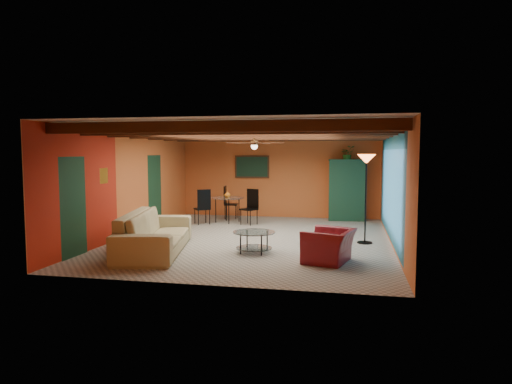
% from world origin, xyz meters
% --- Properties ---
extents(room, '(6.52, 8.01, 2.71)m').
position_xyz_m(room, '(0.00, 0.11, 2.36)').
color(room, gray).
rests_on(room, ground).
extents(sofa, '(1.74, 3.14, 0.86)m').
position_xyz_m(sofa, '(-1.79, -1.86, 0.43)').
color(sofa, tan).
rests_on(sofa, ground).
extents(armchair, '(1.09, 1.18, 0.64)m').
position_xyz_m(armchair, '(1.90, -2.02, 0.32)').
color(armchair, maroon).
rests_on(armchair, ground).
extents(coffee_table, '(0.98, 0.98, 0.46)m').
position_xyz_m(coffee_table, '(0.30, -1.49, 0.23)').
color(coffee_table, silver).
rests_on(coffee_table, ground).
extents(dining_table, '(2.67, 2.67, 1.06)m').
position_xyz_m(dining_table, '(-1.36, 2.51, 0.53)').
color(dining_table, white).
rests_on(dining_table, ground).
extents(armoire, '(1.10, 0.62, 1.85)m').
position_xyz_m(armoire, '(2.20, 3.70, 0.93)').
color(armoire, brown).
rests_on(armoire, ground).
extents(floor_lamp, '(0.49, 0.49, 2.10)m').
position_xyz_m(floor_lamp, '(2.65, 0.03, 1.05)').
color(floor_lamp, black).
rests_on(floor_lamp, ground).
extents(ceiling_fan, '(1.50, 1.50, 0.44)m').
position_xyz_m(ceiling_fan, '(0.00, 0.00, 2.36)').
color(ceiling_fan, '#472614').
rests_on(ceiling_fan, ceiling).
extents(painting, '(1.05, 0.03, 0.65)m').
position_xyz_m(painting, '(-0.90, 3.96, 1.65)').
color(painting, black).
rests_on(painting, wall_back).
extents(potted_plant, '(0.51, 0.47, 0.47)m').
position_xyz_m(potted_plant, '(2.20, 3.70, 2.09)').
color(potted_plant, '#26661E').
rests_on(potted_plant, armoire).
extents(vase, '(0.20, 0.20, 0.20)m').
position_xyz_m(vase, '(-1.36, 2.51, 1.16)').
color(vase, orange).
rests_on(vase, dining_table).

